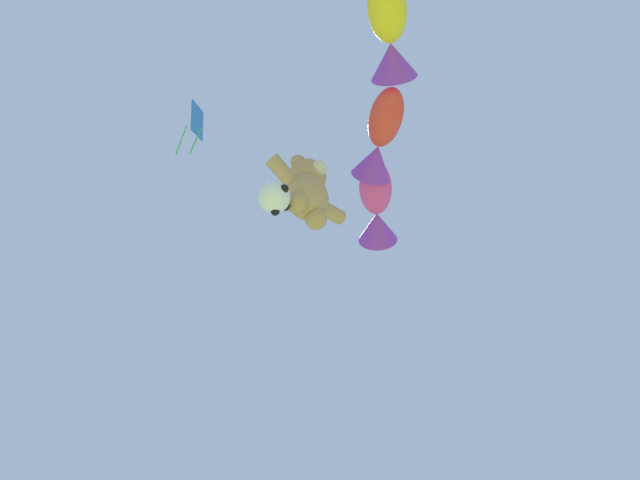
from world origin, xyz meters
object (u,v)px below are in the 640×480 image
(fish_kite_magenta, at_px, (376,208))
(fish_kite_goldfin, at_px, (390,36))
(teddy_bear_kite, at_px, (307,190))
(fish_kite_crimson, at_px, (380,140))
(soccer_ball_kite, at_px, (274,198))
(diamond_kite, at_px, (195,124))

(fish_kite_magenta, relative_size, fish_kite_goldfin, 0.99)
(teddy_bear_kite, relative_size, fish_kite_crimson, 0.96)
(fish_kite_magenta, bearing_deg, teddy_bear_kite, 174.32)
(soccer_ball_kite, distance_m, fish_kite_crimson, 3.87)
(diamond_kite, bearing_deg, fish_kite_magenta, -14.67)
(teddy_bear_kite, distance_m, fish_kite_goldfin, 4.17)
(teddy_bear_kite, bearing_deg, soccer_ball_kite, 170.74)
(fish_kite_crimson, distance_m, fish_kite_goldfin, 2.56)
(fish_kite_goldfin, bearing_deg, diamond_kite, 113.27)
(teddy_bear_kite, bearing_deg, fish_kite_crimson, -60.90)
(teddy_bear_kite, relative_size, fish_kite_magenta, 0.97)
(fish_kite_magenta, distance_m, fish_kite_goldfin, 4.57)
(fish_kite_magenta, height_order, fish_kite_crimson, fish_kite_magenta)
(teddy_bear_kite, bearing_deg, fish_kite_goldfin, -101.78)
(teddy_bear_kite, distance_m, diamond_kite, 3.25)
(soccer_ball_kite, xyz_separation_m, fish_kite_magenta, (3.18, -0.37, 2.98))
(fish_kite_magenta, xyz_separation_m, diamond_kite, (-5.11, 1.34, -0.45))
(fish_kite_crimson, xyz_separation_m, fish_kite_goldfin, (-1.68, -1.91, 0.30))
(soccer_ball_kite, height_order, fish_kite_goldfin, fish_kite_goldfin)
(soccer_ball_kite, distance_m, fish_kite_magenta, 4.37)
(soccer_ball_kite, relative_size, fish_kite_goldfin, 0.31)
(teddy_bear_kite, relative_size, diamond_kite, 0.87)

